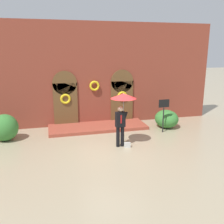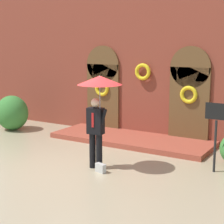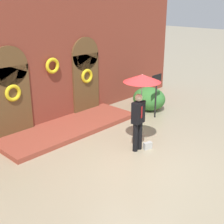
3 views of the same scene
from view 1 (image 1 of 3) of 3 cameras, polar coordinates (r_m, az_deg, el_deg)
name	(u,v)px [view 1 (image 1 of 3)]	position (r m, az deg, el deg)	size (l,w,h in m)	color
ground_plane	(112,150)	(10.73, 0.01, -8.66)	(80.00, 80.00, 0.00)	tan
building_facade	(93,77)	(14.02, -4.30, 8.09)	(14.00, 2.30, 5.60)	brown
person_with_umbrella	(123,104)	(10.58, 2.45, 1.89)	(1.10, 1.10, 2.36)	black
handbag	(127,145)	(10.98, 3.52, -7.51)	(0.28, 0.12, 0.22)	#B7B7B2
sign_post	(164,110)	(12.83, 11.73, 0.37)	(0.56, 0.06, 1.72)	black
shrub_left	(5,128)	(12.60, -23.33, -3.30)	(1.22, 1.11, 1.26)	#387A33
shrub_right	(166,119)	(13.89, 12.35, -1.52)	(1.24, 1.40, 0.96)	#387A33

